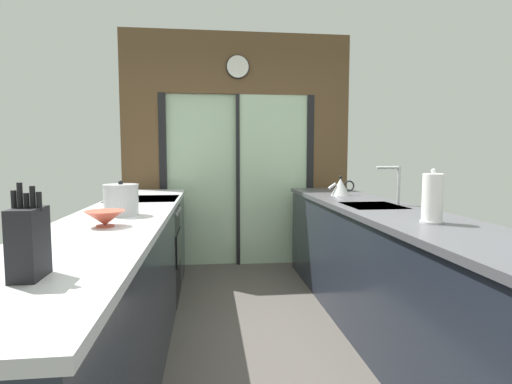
{
  "coord_description": "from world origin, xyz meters",
  "views": [
    {
      "loc": [
        -0.34,
        -2.37,
        1.3
      ],
      "look_at": [
        0.04,
        0.88,
        1.0
      ],
      "focal_mm": 28.47,
      "sensor_mm": 36.0,
      "label": 1
    }
  ],
  "objects_px": {
    "mixing_bowl": "(105,218)",
    "stock_pot": "(121,200)",
    "oven_range": "(145,251)",
    "kettle": "(341,187)",
    "knife_block": "(29,242)",
    "paper_towel_roll": "(432,199)"
  },
  "relations": [
    {
      "from": "mixing_bowl",
      "to": "stock_pot",
      "type": "bearing_deg",
      "value": 90.0
    },
    {
      "from": "oven_range",
      "to": "stock_pot",
      "type": "distance_m",
      "value": 1.15
    },
    {
      "from": "oven_range",
      "to": "kettle",
      "type": "bearing_deg",
      "value": 2.18
    },
    {
      "from": "knife_block",
      "to": "mixing_bowl",
      "type": "bearing_deg",
      "value": 90.0
    },
    {
      "from": "oven_range",
      "to": "kettle",
      "type": "distance_m",
      "value": 1.88
    },
    {
      "from": "knife_block",
      "to": "stock_pot",
      "type": "xyz_separation_m",
      "value": [
        0.0,
        1.32,
        -0.02
      ]
    },
    {
      "from": "oven_range",
      "to": "stock_pot",
      "type": "xyz_separation_m",
      "value": [
        0.02,
        -1.01,
        0.56
      ]
    },
    {
      "from": "oven_range",
      "to": "kettle",
      "type": "relative_size",
      "value": 3.59
    },
    {
      "from": "knife_block",
      "to": "stock_pot",
      "type": "bearing_deg",
      "value": 90.0
    },
    {
      "from": "oven_range",
      "to": "mixing_bowl",
      "type": "relative_size",
      "value": 4.4
    },
    {
      "from": "kettle",
      "to": "paper_towel_roll",
      "type": "relative_size",
      "value": 0.84
    },
    {
      "from": "mixing_bowl",
      "to": "stock_pot",
      "type": "height_order",
      "value": "stock_pot"
    },
    {
      "from": "oven_range",
      "to": "stock_pot",
      "type": "bearing_deg",
      "value": -88.95
    },
    {
      "from": "mixing_bowl",
      "to": "paper_towel_roll",
      "type": "relative_size",
      "value": 0.69
    },
    {
      "from": "mixing_bowl",
      "to": "knife_block",
      "type": "xyz_separation_m",
      "value": [
        -0.0,
        -0.91,
        0.07
      ]
    },
    {
      "from": "knife_block",
      "to": "kettle",
      "type": "relative_size",
      "value": 1.15
    },
    {
      "from": "oven_range",
      "to": "knife_block",
      "type": "bearing_deg",
      "value": -89.55
    },
    {
      "from": "oven_range",
      "to": "paper_towel_roll",
      "type": "height_order",
      "value": "paper_towel_roll"
    },
    {
      "from": "stock_pot",
      "to": "knife_block",
      "type": "bearing_deg",
      "value": -90.0
    },
    {
      "from": "oven_range",
      "to": "kettle",
      "type": "xyz_separation_m",
      "value": [
        1.8,
        0.07,
        0.55
      ]
    },
    {
      "from": "knife_block",
      "to": "kettle",
      "type": "height_order",
      "value": "knife_block"
    },
    {
      "from": "knife_block",
      "to": "paper_towel_roll",
      "type": "relative_size",
      "value": 0.97
    }
  ]
}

